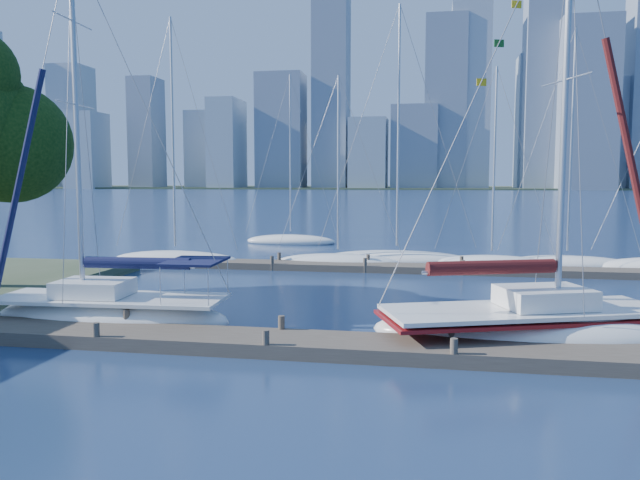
# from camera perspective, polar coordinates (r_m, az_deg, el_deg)

# --- Properties ---
(ground) EXTENTS (700.00, 700.00, 0.00)m
(ground) POSITION_cam_1_polar(r_m,az_deg,el_deg) (18.16, -4.22, -10.00)
(ground) COLOR navy
(ground) RESTS_ON ground
(near_dock) EXTENTS (26.00, 2.00, 0.40)m
(near_dock) POSITION_cam_1_polar(r_m,az_deg,el_deg) (18.10, -4.22, -9.39)
(near_dock) COLOR #483F34
(near_dock) RESTS_ON ground
(far_dock) EXTENTS (30.00, 1.80, 0.36)m
(far_dock) POSITION_cam_1_polar(r_m,az_deg,el_deg) (33.35, 5.98, -2.54)
(far_dock) COLOR #483F34
(far_dock) RESTS_ON ground
(far_shore) EXTENTS (800.00, 100.00, 1.50)m
(far_shore) POSITION_cam_1_polar(r_m,az_deg,el_deg) (337.00, 9.44, 4.68)
(far_shore) COLOR #38472D
(far_shore) RESTS_ON ground
(sailboat_navy) EXTENTS (8.35, 3.07, 13.06)m
(sailboat_navy) POSITION_cam_1_polar(r_m,az_deg,el_deg) (21.99, -18.64, -4.79)
(sailboat_navy) COLOR white
(sailboat_navy) RESTS_ON ground
(sailboat_maroon) EXTENTS (9.44, 5.80, 13.85)m
(sailboat_maroon) POSITION_cam_1_polar(r_m,az_deg,el_deg) (19.59, 18.26, -6.00)
(sailboat_maroon) COLOR white
(sailboat_maroon) RESTS_ON ground
(bg_boat_0) EXTENTS (7.78, 2.86, 14.21)m
(bg_boat_0) POSITION_cam_1_polar(r_m,az_deg,el_deg) (36.84, -13.06, -1.72)
(bg_boat_0) COLOR white
(bg_boat_0) RESTS_ON ground
(bg_boat_1) EXTENTS (7.25, 2.67, 10.85)m
(bg_boat_1) POSITION_cam_1_polar(r_m,az_deg,el_deg) (35.03, 1.65, -2.03)
(bg_boat_1) COLOR white
(bg_boat_1) RESTS_ON ground
(bg_boat_2) EXTENTS (9.27, 3.83, 14.87)m
(bg_boat_2) POSITION_cam_1_polar(r_m,az_deg,el_deg) (35.88, 7.03, -1.80)
(bg_boat_2) COLOR white
(bg_boat_2) RESTS_ON ground
(bg_boat_3) EXTENTS (7.00, 4.70, 11.18)m
(bg_boat_3) POSITION_cam_1_polar(r_m,az_deg,el_deg) (35.39, 15.42, -2.13)
(bg_boat_3) COLOR white
(bg_boat_3) RESTS_ON ground
(bg_boat_4) EXTENTS (7.49, 2.97, 13.16)m
(bg_boat_4) POSITION_cam_1_polar(r_m,az_deg,el_deg) (36.55, 21.63, -2.06)
(bg_boat_4) COLOR white
(bg_boat_4) RESTS_ON ground
(bg_boat_6) EXTENTS (7.07, 3.17, 12.91)m
(bg_boat_6) POSITION_cam_1_polar(r_m,az_deg,el_deg) (47.21, -2.70, -0.04)
(bg_boat_6) COLOR white
(bg_boat_6) RESTS_ON ground
(skyline) EXTENTS (502.20, 51.31, 99.50)m
(skyline) POSITION_cam_1_polar(r_m,az_deg,el_deg) (309.11, 13.36, 10.87)
(skyline) COLOR #8597AC
(skyline) RESTS_ON ground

